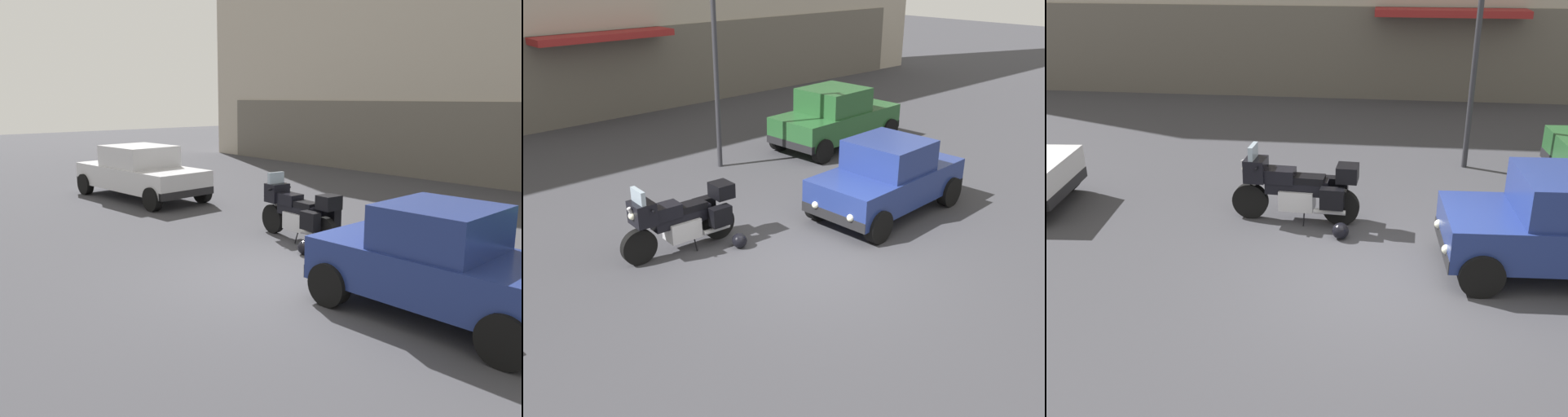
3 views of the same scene
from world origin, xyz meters
TOP-DOWN VIEW (x-y plane):
  - ground_plane at (0.00, 0.00)m, footprint 80.00×80.00m
  - motorcycle at (-1.51, 1.90)m, footprint 2.26×0.78m
  - helmet at (-0.71, 1.27)m, footprint 0.28×0.28m
  - car_hatchback_near at (5.23, 4.48)m, footprint 3.94×1.97m
  - car_compact_side at (2.55, 0.51)m, footprint 3.53×1.85m
  - streetlamp_curbside at (1.74, 5.05)m, footprint 0.28×0.94m
  - bollard_curbside at (7.60, 6.71)m, footprint 0.16×0.16m

SIDE VIEW (x-z plane):
  - ground_plane at x=0.00m, z-range 0.00..0.00m
  - helmet at x=-0.71m, z-range 0.00..0.28m
  - bollard_curbside at x=7.60m, z-range 0.03..0.81m
  - motorcycle at x=-1.51m, z-range -0.06..1.30m
  - car_compact_side at x=2.55m, z-range -0.01..1.55m
  - car_hatchback_near at x=5.23m, z-range -0.01..1.63m
  - streetlamp_curbside at x=1.74m, z-range 0.52..5.48m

